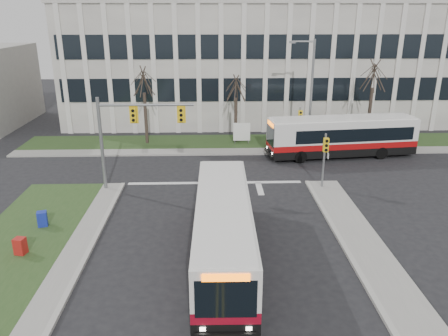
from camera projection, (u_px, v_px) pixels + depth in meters
ground at (217, 241)px, 22.62m from camera, size 120.00×120.00×0.00m
sidewalk_west at (46, 302)px, 17.68m from camera, size 1.20×26.00×0.14m
sidewalk_east at (399, 296)px, 18.10m from camera, size 2.00×26.00×0.14m
sidewalk_cross at (273, 151)px, 37.06m from camera, size 44.00×1.60×0.14m
building_lawn at (269, 142)px, 39.70m from camera, size 44.00×5.00×0.12m
office_building at (257, 62)px, 49.02m from camera, size 40.00×16.00×12.00m
mast_arm_signal at (126, 128)px, 27.78m from camera, size 6.11×0.38×6.20m
signal_pole_near at (325, 153)px, 28.49m from camera, size 0.34×0.39×3.80m
signal_pole_far at (300, 123)px, 36.50m from camera, size 0.34×0.39×3.80m
streetlight at (310, 89)px, 36.38m from camera, size 2.15×0.25×9.20m
directory_sign at (242, 132)px, 38.79m from camera, size 1.50×0.12×2.00m
tree_left at (144, 82)px, 37.56m from camera, size 1.80×1.80×7.70m
tree_mid at (236, 89)px, 38.19m from camera, size 1.80×1.80×6.82m
tree_right at (374, 77)px, 38.01m from camera, size 1.80×1.80×8.25m
bus_main at (223, 231)px, 20.35m from camera, size 2.64×11.46×3.05m
bus_cross at (341, 138)px, 35.50m from camera, size 12.15×3.96×3.18m
newspaper_box_blue at (42, 220)px, 23.84m from camera, size 0.60×0.57×0.95m
newspaper_box_red at (20, 247)px, 21.06m from camera, size 0.59×0.55×0.95m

